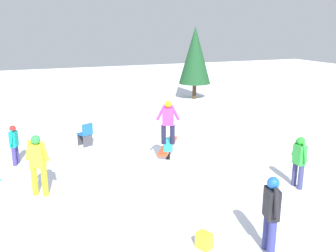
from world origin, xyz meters
name	(u,v)px	position (x,y,z in m)	size (l,w,h in m)	color
ground_plane	(168,167)	(0.00, 0.00, 0.00)	(60.00, 60.00, 0.00)	white
rail_feature	(168,149)	(0.00, 0.00, 0.63)	(1.70, 1.24, 0.76)	black
snow_kicker_ramp	(156,180)	(-1.42, 0.92, 0.28)	(1.80, 1.50, 0.55)	white
main_rider_on_rail	(168,123)	(0.00, 0.00, 1.45)	(1.37, 0.77, 1.39)	#28ADBF
bystander_teal	(14,143)	(2.05, 4.47, 0.73)	(0.58, 0.28, 1.30)	#3E367D
bystander_yellow	(38,162)	(-0.62, 3.88, 0.93)	(0.45, 0.62, 1.66)	gold
bystander_green	(299,159)	(-2.71, -2.78, 0.82)	(0.66, 0.23, 1.46)	navy
bystander_black	(271,211)	(-5.00, -0.15, 0.90)	(0.70, 0.33, 1.61)	navy
folding_chair	(85,135)	(3.15, 2.04, 0.41)	(0.59, 0.59, 0.88)	#3F3F44
backpack_on_snow	(204,241)	(-4.40, 0.96, 0.17)	(0.30, 0.22, 0.34)	yellow
pine_tree_near	(195,55)	(9.99, -5.68, 2.62)	(1.89, 1.89, 4.30)	#4C331E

